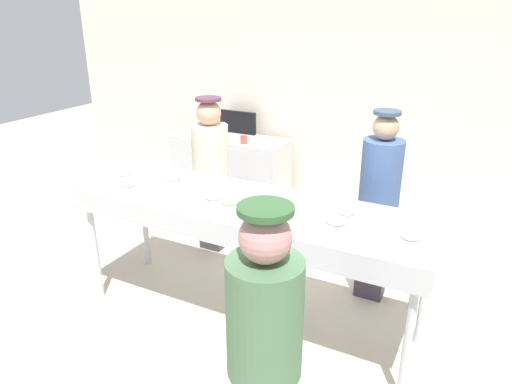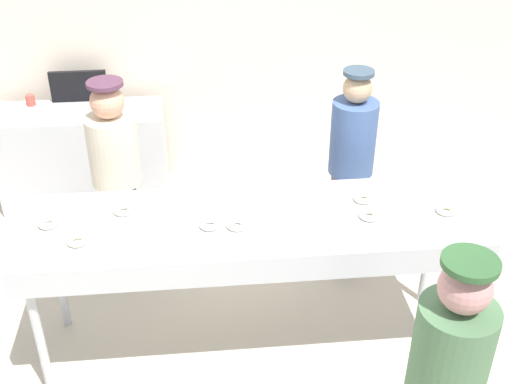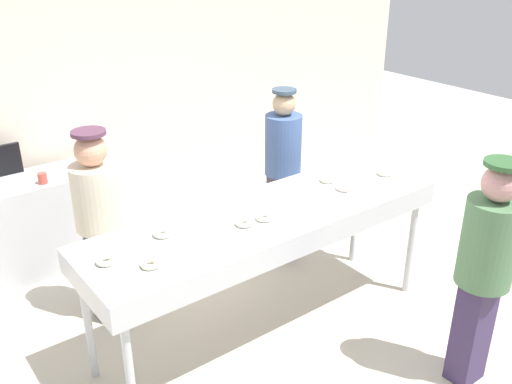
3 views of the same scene
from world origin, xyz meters
name	(u,v)px [view 2 (image 2 of 3)]	position (x,y,z in m)	size (l,w,h in m)	color
ground_plane	(252,343)	(0.00, 0.00, 0.00)	(16.00, 16.00, 0.00)	beige
back_wall	(226,13)	(0.00, 2.47, 1.59)	(8.00, 0.12, 3.18)	beige
fryer_conveyor	(252,231)	(0.00, 0.00, 0.96)	(2.82, 0.81, 1.05)	#B7BABF
sugar_donut_0	(446,210)	(1.21, -0.05, 1.06)	(0.13, 0.13, 0.04)	#ECEFC5
sugar_donut_1	(363,198)	(0.73, 0.14, 1.06)	(0.13, 0.13, 0.04)	#F1ECC6
sugar_donut_2	(48,223)	(-1.23, 0.05, 1.06)	(0.13, 0.13, 0.04)	#F1EBC9
sugar_donut_3	(237,225)	(-0.10, -0.08, 1.06)	(0.13, 0.13, 0.04)	#EFE6CD
sugar_donut_4	(369,215)	(0.72, -0.06, 1.06)	(0.13, 0.13, 0.04)	#F4E3C9
sugar_donut_5	(124,210)	(-0.79, 0.15, 1.06)	(0.13, 0.13, 0.04)	#ECE9CE
sugar_donut_6	(210,224)	(-0.26, -0.06, 1.06)	(0.13, 0.13, 0.04)	white
sugar_donut_7	(77,240)	(-1.03, -0.15, 1.06)	(0.13, 0.13, 0.04)	#FCF0C2
worker_baker	(351,164)	(0.81, 0.80, 0.94)	(0.33, 0.33, 1.67)	#3E3547
worker_assistant	(116,168)	(-0.92, 0.93, 0.93)	(0.36, 0.36, 1.60)	#3B3637
customer_waiting	(445,380)	(0.78, -1.28, 0.95)	(0.36, 0.36, 1.65)	#35284B
prep_counter	(85,157)	(-1.34, 2.02, 0.45)	(1.47, 0.55, 0.90)	#B7BABF
paper_cup_0	(30,100)	(-1.77, 2.20, 0.95)	(0.08, 0.08, 0.10)	#CC4C3F
paper_cup_1	(110,113)	(-1.04, 1.85, 0.95)	(0.08, 0.08, 0.10)	#CC4C3F
menu_display	(79,86)	(-1.34, 2.25, 1.04)	(0.50, 0.04, 0.28)	black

